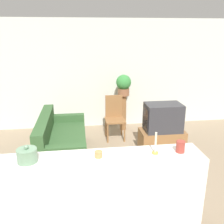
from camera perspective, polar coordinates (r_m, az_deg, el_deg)
ground_plane at (r=3.70m, az=-4.21°, el=-22.28°), size 14.00×14.00×0.00m
wall_back at (r=6.34m, az=-6.43°, el=8.39°), size 9.00×0.06×2.70m
couch at (r=5.02m, az=-11.55°, el=-6.99°), size 0.87×1.79×0.84m
tv_stand at (r=5.20m, az=11.24°, el=-6.68°), size 0.88×0.49×0.50m
television at (r=5.01m, az=11.53°, el=-1.21°), size 0.72×0.47×0.55m
wooden_chair at (r=5.74m, az=0.57°, el=-0.79°), size 0.44×0.44×1.00m
plant_stand at (r=6.26m, az=2.57°, el=-0.13°), size 0.15×0.15×0.90m
potted_plant at (r=6.08m, az=2.66°, el=6.33°), size 0.36×0.36×0.51m
foreground_counter at (r=3.10m, az=-4.02°, el=-18.96°), size 2.50×0.44×1.05m
decorative_bowl at (r=2.83m, az=-18.84°, el=-9.34°), size 0.21×0.21×0.20m
candle_jar at (r=2.80m, az=-3.11°, el=-9.63°), size 0.09×0.09×0.07m
candlestick at (r=2.89m, az=9.89°, el=-7.82°), size 0.07×0.07×0.26m
coffee_tin at (r=3.00m, az=15.38°, el=-7.64°), size 0.10×0.10×0.14m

